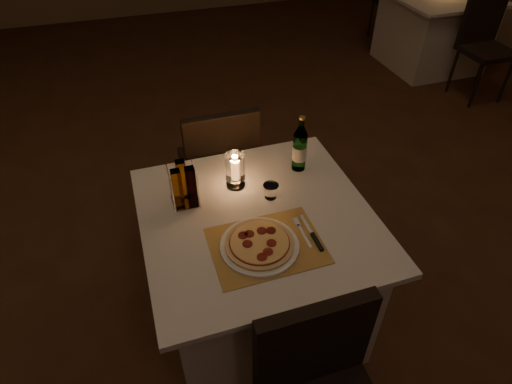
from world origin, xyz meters
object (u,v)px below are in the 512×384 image
object	(u,v)px
chair_far	(220,159)
pizza	(259,243)
tumbler	(271,191)
neighbor_table_right	(432,31)
hurricane_candle	(235,168)
plate	(259,246)
main_table	(257,270)
water_bottle	(300,148)

from	to	relation	value
chair_far	pizza	xyz separation A→B (m)	(-0.05, -0.89, 0.22)
tumbler	neighbor_table_right	distance (m)	3.65
pizza	hurricane_candle	size ratio (longest dim) A/B	1.59
tumbler	plate	bearing A→B (deg)	-117.59
main_table	water_bottle	world-z (taller)	water_bottle
pizza	hurricane_candle	world-z (taller)	hurricane_candle
main_table	hurricane_candle	world-z (taller)	hurricane_candle
tumbler	hurricane_candle	world-z (taller)	hurricane_candle
tumbler	water_bottle	world-z (taller)	water_bottle
hurricane_candle	neighbor_table_right	world-z (taller)	hurricane_candle
pizza	water_bottle	size ratio (longest dim) A/B	0.96
main_table	neighbor_table_right	size ratio (longest dim) A/B	1.00
water_bottle	hurricane_candle	distance (m)	0.34
chair_far	water_bottle	size ratio (longest dim) A/B	3.10
water_bottle	neighbor_table_right	xyz separation A→B (m)	(2.50, 2.25, -0.48)
plate	water_bottle	size ratio (longest dim) A/B	1.10
chair_far	water_bottle	xyz separation A→B (m)	(0.30, -0.45, 0.31)
plate	tumbler	xyz separation A→B (m)	(0.15, 0.28, 0.02)
plate	pizza	size ratio (longest dim) A/B	1.14
plate	pizza	xyz separation A→B (m)	(-0.00, 0.00, 0.02)
chair_far	hurricane_candle	bearing A→B (deg)	-93.83
chair_far	neighbor_table_right	size ratio (longest dim) A/B	0.90
main_table	chair_far	distance (m)	0.74
pizza	tumbler	bearing A→B (deg)	62.40
main_table	plate	size ratio (longest dim) A/B	3.12
main_table	plate	distance (m)	0.42
chair_far	hurricane_candle	world-z (taller)	hurricane_candle
pizza	main_table	bearing A→B (deg)	74.46
main_table	tumbler	xyz separation A→B (m)	(0.10, 0.10, 0.40)
main_table	hurricane_candle	distance (m)	0.52
tumbler	hurricane_candle	bearing A→B (deg)	134.59
chair_far	tumbler	distance (m)	0.66
chair_far	plate	world-z (taller)	chair_far
water_bottle	neighbor_table_right	size ratio (longest dim) A/B	0.29
plate	hurricane_candle	world-z (taller)	hurricane_candle
tumbler	pizza	bearing A→B (deg)	-117.60
chair_far	pizza	size ratio (longest dim) A/B	3.21
chair_far	hurricane_candle	distance (m)	0.57
plate	hurricane_candle	bearing A→B (deg)	87.55
main_table	neighbor_table_right	distance (m)	3.77
plate	neighbor_table_right	bearing A→B (deg)	43.43
pizza	hurricane_candle	xyz separation A→B (m)	(0.02, 0.41, 0.08)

